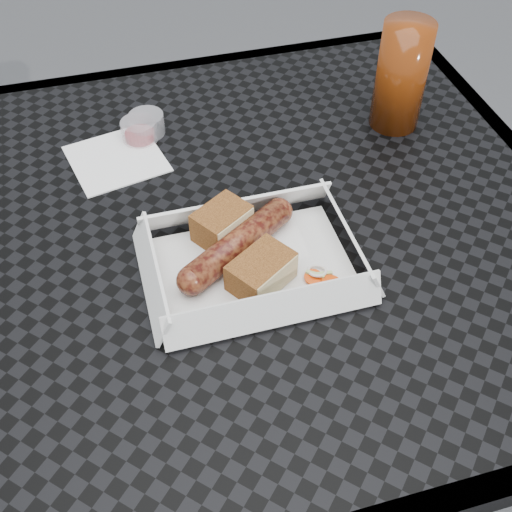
# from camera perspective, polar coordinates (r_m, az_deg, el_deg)

# --- Properties ---
(ground) EXTENTS (60.00, 60.00, 0.00)m
(ground) POSITION_cam_1_polar(r_m,az_deg,el_deg) (1.42, 0.31, -18.82)
(ground) COLOR #545457
(ground) RESTS_ON ground
(patio_table) EXTENTS (0.80, 0.80, 0.74)m
(patio_table) POSITION_cam_1_polar(r_m,az_deg,el_deg) (0.86, 0.48, -0.19)
(patio_table) COLOR black
(patio_table) RESTS_ON ground
(food_tray) EXTENTS (0.22, 0.15, 0.00)m
(food_tray) POSITION_cam_1_polar(r_m,az_deg,el_deg) (0.74, -0.21, -0.93)
(food_tray) COLOR white
(food_tray) RESTS_ON patio_table
(bratwurst) EXTENTS (0.16, 0.11, 0.03)m
(bratwurst) POSITION_cam_1_polar(r_m,az_deg,el_deg) (0.74, -1.67, 1.04)
(bratwurst) COLOR brown
(bratwurst) RESTS_ON food_tray
(bread_near) EXTENTS (0.08, 0.07, 0.04)m
(bread_near) POSITION_cam_1_polar(r_m,az_deg,el_deg) (0.76, -3.05, 2.92)
(bread_near) COLOR brown
(bread_near) RESTS_ON food_tray
(bread_far) EXTENTS (0.09, 0.08, 0.04)m
(bread_far) POSITION_cam_1_polar(r_m,az_deg,el_deg) (0.71, 0.46, -1.37)
(bread_far) COLOR brown
(bread_far) RESTS_ON food_tray
(veg_garnish) EXTENTS (0.03, 0.03, 0.00)m
(veg_garnish) POSITION_cam_1_polar(r_m,az_deg,el_deg) (0.73, 5.53, -2.06)
(veg_garnish) COLOR #E54309
(veg_garnish) RESTS_ON food_tray
(napkin) EXTENTS (0.14, 0.14, 0.00)m
(napkin) POSITION_cam_1_polar(r_m,az_deg,el_deg) (0.91, -12.30, 8.44)
(napkin) COLOR white
(napkin) RESTS_ON patio_table
(condiment_cup_sauce) EXTENTS (0.05, 0.05, 0.03)m
(condiment_cup_sauce) POSITION_cam_1_polar(r_m,az_deg,el_deg) (0.93, -10.34, 10.89)
(condiment_cup_sauce) COLOR maroon
(condiment_cup_sauce) RESTS_ON patio_table
(condiment_cup_empty) EXTENTS (0.05, 0.05, 0.03)m
(condiment_cup_empty) POSITION_cam_1_polar(r_m,az_deg,el_deg) (0.95, -9.68, 11.50)
(condiment_cup_empty) COLOR silver
(condiment_cup_empty) RESTS_ON patio_table
(drink_glass) EXTENTS (0.07, 0.07, 0.15)m
(drink_glass) POSITION_cam_1_polar(r_m,az_deg,el_deg) (0.94, 12.78, 15.34)
(drink_glass) COLOR #5F2308
(drink_glass) RESTS_ON patio_table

